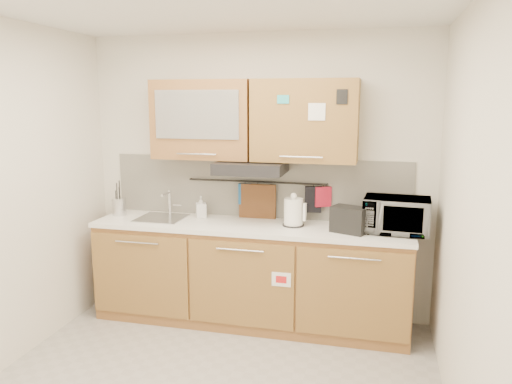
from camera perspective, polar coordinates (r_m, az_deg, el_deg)
The scene contains 18 objects.
wall_back at distance 4.65m, azimuth 0.20°, elevation 1.76°, with size 3.20×3.20×0.00m, color silver.
wall_right at distance 3.09m, azimuth 23.17°, elevation -3.61°, with size 3.00×3.00×0.00m, color silver.
base_cabinet at distance 4.58m, azimuth -0.72°, elevation -9.94°, with size 2.80×0.64×0.88m.
countertop at distance 4.43m, azimuth -0.74°, elevation -3.96°, with size 2.82×0.62×0.04m, color white.
backsplash at distance 4.65m, azimuth 0.17°, elevation 0.52°, with size 2.80×0.02×0.56m, color silver.
upper_cabinets at distance 4.42m, azimuth -0.40°, elevation 8.22°, with size 1.82×0.37×0.70m.
range_hood at distance 4.39m, azimuth -0.56°, elevation 2.82°, with size 0.60×0.46×0.10m, color black.
sink at distance 4.72m, azimuth -10.73°, elevation -2.93°, with size 0.42×0.40×0.26m.
utensil_rail at distance 4.60m, azimuth 0.06°, elevation 1.18°, with size 0.02×0.02×1.30m, color black.
utensil_crock at distance 4.93m, azimuth -15.37°, elevation -1.58°, with size 0.16×0.16×0.33m.
kettle at distance 4.36m, azimuth 4.31°, elevation -2.37°, with size 0.22×0.20×0.29m.
toaster at distance 4.21m, azimuth 10.62°, elevation -3.10°, with size 0.33×0.26×0.22m.
microwave at distance 4.29m, azimuth 15.75°, elevation -2.56°, with size 0.53×0.36×0.29m, color #999999.
soap_bottle at distance 4.68m, azimuth -6.30°, elevation -1.70°, with size 0.09×0.09×0.20m, color #999999.
cutting_board at distance 4.63m, azimuth 0.16°, elevation -1.71°, with size 0.35×0.03×0.43m, color brown.
oven_mitt at distance 4.64m, azimuth -1.30°, elevation -0.23°, with size 0.12×0.03×0.19m, color #1E548D.
dark_pouch at distance 4.52m, azimuth 6.55°, elevation -0.85°, with size 0.15×0.04×0.24m, color black.
pot_holder at distance 4.51m, azimuth 7.70°, elevation -0.55°, with size 0.15×0.02×0.18m, color #B5182F.
Camera 1 is at (1.07, -2.96, 2.01)m, focal length 35.00 mm.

